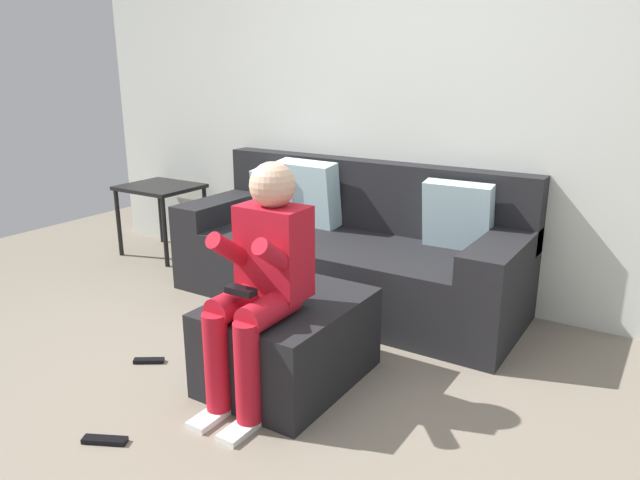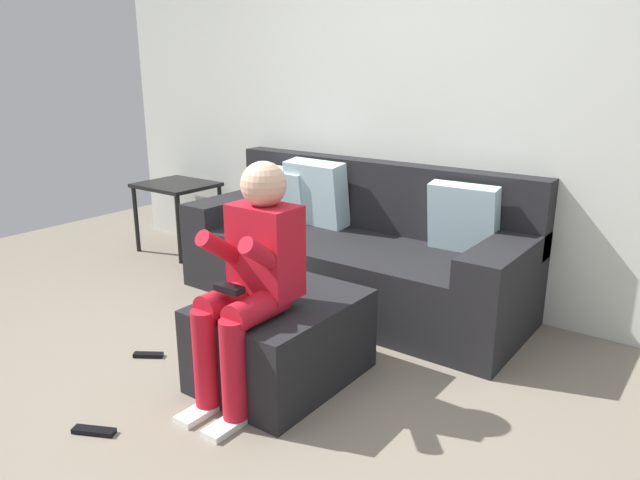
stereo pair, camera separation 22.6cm
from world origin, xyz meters
TOP-DOWN VIEW (x-y plane):
  - ground_plane at (0.00, 0.00)m, footprint 7.50×7.50m
  - wall_back at (0.00, 1.97)m, footprint 5.77×0.10m
  - couch_sectional at (-0.31, 1.55)m, footprint 2.32×0.86m
  - ottoman at (-0.01, 0.45)m, footprint 0.63×0.81m
  - person_seated at (-0.01, 0.25)m, footprint 0.32×0.60m
  - side_table at (-2.12, 1.60)m, footprint 0.60×0.52m
  - remote_near_ottoman at (-0.37, -0.40)m, footprint 0.19×0.13m
  - remote_by_storage_bin at (-0.75, 0.19)m, footprint 0.16×0.13m

SIDE VIEW (x-z plane):
  - ground_plane at x=0.00m, z-range 0.00..0.00m
  - remote_near_ottoman at x=-0.37m, z-range 0.00..0.02m
  - remote_by_storage_bin at x=-0.75m, z-range 0.00..0.02m
  - ottoman at x=-0.01m, z-range 0.00..0.43m
  - couch_sectional at x=-0.31m, z-range -0.13..0.79m
  - side_table at x=-2.12m, z-range 0.21..0.80m
  - person_seated at x=-0.01m, z-range 0.06..1.20m
  - wall_back at x=0.00m, z-range 0.00..2.74m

